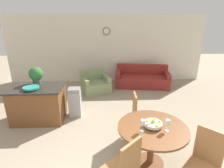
{
  "coord_description": "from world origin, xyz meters",
  "views": [
    {
      "loc": [
        -0.15,
        -1.66,
        2.37
      ],
      "look_at": [
        0.06,
        2.36,
        0.96
      ],
      "focal_mm": 28.0,
      "sensor_mm": 36.0,
      "label": 1
    }
  ],
  "objects_px": {
    "trash_bin": "(75,102)",
    "wine_glass_left": "(143,123)",
    "fruit_bowl": "(153,124)",
    "teal_bowl": "(31,88)",
    "dining_chair_far_side": "(139,114)",
    "potted_plant": "(36,75)",
    "dining_chair_near_right": "(204,161)",
    "dining_chair_near_left": "(124,168)",
    "kitchen_island": "(39,103)",
    "dining_table": "(152,136)",
    "wine_glass_right": "(168,123)",
    "couch": "(142,79)",
    "armchair": "(95,84)"
  },
  "relations": [
    {
      "from": "dining_chair_near_right",
      "to": "fruit_bowl",
      "type": "height_order",
      "value": "dining_chair_near_right"
    },
    {
      "from": "wine_glass_right",
      "to": "trash_bin",
      "type": "bearing_deg",
      "value": 132.0
    },
    {
      "from": "fruit_bowl",
      "to": "kitchen_island",
      "type": "height_order",
      "value": "fruit_bowl"
    },
    {
      "from": "wine_glass_right",
      "to": "couch",
      "type": "distance_m",
      "value": 4.27
    },
    {
      "from": "dining_chair_near_left",
      "to": "armchair",
      "type": "relative_size",
      "value": 0.86
    },
    {
      "from": "dining_chair_near_right",
      "to": "teal_bowl",
      "type": "bearing_deg",
      "value": 14.35
    },
    {
      "from": "potted_plant",
      "to": "armchair",
      "type": "bearing_deg",
      "value": 49.35
    },
    {
      "from": "dining_chair_near_left",
      "to": "kitchen_island",
      "type": "height_order",
      "value": "dining_chair_near_left"
    },
    {
      "from": "dining_table",
      "to": "wine_glass_left",
      "type": "bearing_deg",
      "value": -150.75
    },
    {
      "from": "wine_glass_left",
      "to": "trash_bin",
      "type": "xyz_separation_m",
      "value": [
        -1.36,
        1.93,
        -0.52
      ]
    },
    {
      "from": "dining_table",
      "to": "kitchen_island",
      "type": "relative_size",
      "value": 0.91
    },
    {
      "from": "dining_chair_far_side",
      "to": "armchair",
      "type": "bearing_deg",
      "value": -156.43
    },
    {
      "from": "dining_chair_near_right",
      "to": "couch",
      "type": "bearing_deg",
      "value": -43.92
    },
    {
      "from": "dining_chair_far_side",
      "to": "potted_plant",
      "type": "distance_m",
      "value": 2.75
    },
    {
      "from": "dining_chair_near_left",
      "to": "fruit_bowl",
      "type": "height_order",
      "value": "dining_chair_near_left"
    },
    {
      "from": "wine_glass_right",
      "to": "couch",
      "type": "relative_size",
      "value": 0.09
    },
    {
      "from": "kitchen_island",
      "to": "dining_chair_far_side",
      "type": "bearing_deg",
      "value": -19.4
    },
    {
      "from": "fruit_bowl",
      "to": "wine_glass_right",
      "type": "xyz_separation_m",
      "value": [
        0.19,
        -0.12,
        0.09
      ]
    },
    {
      "from": "dining_chair_near_left",
      "to": "wine_glass_left",
      "type": "xyz_separation_m",
      "value": [
        0.35,
        0.5,
        0.37
      ]
    },
    {
      "from": "dining_chair_far_side",
      "to": "wine_glass_left",
      "type": "height_order",
      "value": "dining_chair_far_side"
    },
    {
      "from": "wine_glass_left",
      "to": "wine_glass_right",
      "type": "relative_size",
      "value": 1.0
    },
    {
      "from": "dining_chair_near_left",
      "to": "potted_plant",
      "type": "distance_m",
      "value": 3.23
    },
    {
      "from": "wine_glass_left",
      "to": "potted_plant",
      "type": "xyz_separation_m",
      "value": [
        -2.3,
        2.01,
        0.23
      ]
    },
    {
      "from": "kitchen_island",
      "to": "armchair",
      "type": "height_order",
      "value": "kitchen_island"
    },
    {
      "from": "kitchen_island",
      "to": "teal_bowl",
      "type": "xyz_separation_m",
      "value": [
        -0.06,
        -0.17,
        0.49
      ]
    },
    {
      "from": "trash_bin",
      "to": "wine_glass_left",
      "type": "bearing_deg",
      "value": -54.74
    },
    {
      "from": "couch",
      "to": "armchair",
      "type": "distance_m",
      "value": 1.89
    },
    {
      "from": "dining_table",
      "to": "fruit_bowl",
      "type": "bearing_deg",
      "value": -165.81
    },
    {
      "from": "dining_chair_far_side",
      "to": "trash_bin",
      "type": "xyz_separation_m",
      "value": [
        -1.51,
        1.01,
        -0.15
      ]
    },
    {
      "from": "dining_chair_near_left",
      "to": "couch",
      "type": "bearing_deg",
      "value": 32.39
    },
    {
      "from": "wine_glass_right",
      "to": "armchair",
      "type": "xyz_separation_m",
      "value": [
        -1.28,
        3.66,
        -0.64
      ]
    },
    {
      "from": "dining_chair_near_right",
      "to": "potted_plant",
      "type": "xyz_separation_m",
      "value": [
        -3.1,
        2.44,
        0.6
      ]
    },
    {
      "from": "dining_table",
      "to": "armchair",
      "type": "xyz_separation_m",
      "value": [
        -1.09,
        3.54,
        -0.32
      ]
    },
    {
      "from": "potted_plant",
      "to": "fruit_bowl",
      "type": "bearing_deg",
      "value": -37.26
    },
    {
      "from": "dining_chair_near_right",
      "to": "couch",
      "type": "distance_m",
      "value": 4.62
    },
    {
      "from": "fruit_bowl",
      "to": "potted_plant",
      "type": "xyz_separation_m",
      "value": [
        -2.5,
        1.9,
        0.32
      ]
    },
    {
      "from": "dining_chair_far_side",
      "to": "wine_glass_left",
      "type": "distance_m",
      "value": 1.01
    },
    {
      "from": "fruit_bowl",
      "to": "teal_bowl",
      "type": "bearing_deg",
      "value": 149.16
    },
    {
      "from": "fruit_bowl",
      "to": "kitchen_island",
      "type": "distance_m",
      "value": 2.97
    },
    {
      "from": "dining_chair_near_left",
      "to": "dining_chair_far_side",
      "type": "height_order",
      "value": "same"
    },
    {
      "from": "dining_chair_near_left",
      "to": "dining_chair_near_right",
      "type": "relative_size",
      "value": 1.0
    },
    {
      "from": "dining_chair_far_side",
      "to": "potted_plant",
      "type": "bearing_deg",
      "value": -111.31
    },
    {
      "from": "dining_table",
      "to": "armchair",
      "type": "distance_m",
      "value": 3.72
    },
    {
      "from": "wine_glass_left",
      "to": "armchair",
      "type": "height_order",
      "value": "wine_glass_left"
    },
    {
      "from": "trash_bin",
      "to": "dining_table",
      "type": "bearing_deg",
      "value": -49.38
    },
    {
      "from": "dining_chair_far_side",
      "to": "teal_bowl",
      "type": "xyz_separation_m",
      "value": [
        -2.45,
        0.68,
        0.4
      ]
    },
    {
      "from": "wine_glass_right",
      "to": "potted_plant",
      "type": "height_order",
      "value": "potted_plant"
    },
    {
      "from": "dining_chair_near_right",
      "to": "dining_chair_far_side",
      "type": "relative_size",
      "value": 1.0
    },
    {
      "from": "dining_chair_far_side",
      "to": "armchair",
      "type": "xyz_separation_m",
      "value": [
        -1.05,
        2.72,
        -0.27
      ]
    },
    {
      "from": "dining_chair_near_right",
      "to": "dining_chair_near_left",
      "type": "bearing_deg",
      "value": 50.75
    }
  ]
}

